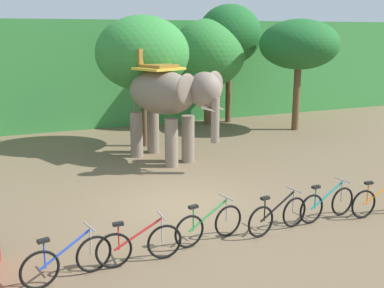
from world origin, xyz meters
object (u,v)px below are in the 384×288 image
bike_red (139,245)px  bike_teal (327,204)px  tree_right (230,35)px  elephant (168,97)px  bike_green (209,225)px  bike_black (278,216)px  tree_center (142,53)px  bike_blue (67,260)px  tree_center_right (208,54)px  tree_center_left (299,45)px  bike_orange (380,200)px

bike_red → bike_teal: (4.70, 0.32, 0.00)m
bike_red → bike_teal: same height
tree_right → elephant: tree_right is taller
bike_red → bike_green: size_ratio=1.01×
bike_red → bike_black: (3.23, 0.18, 0.00)m
tree_center → bike_blue: (-4.27, -9.05, -3.16)m
bike_teal → elephant: bearing=104.9°
tree_center_right → bike_red: size_ratio=2.88×
tree_center_left → bike_orange: tree_center_left is taller
bike_green → bike_red: bearing=-168.8°
bike_red → bike_orange: (6.03, 0.02, 0.00)m
bike_blue → bike_green: bearing=7.8°
tree_center → bike_teal: 9.37m
tree_center_left → bike_black: tree_center_left is taller
bike_red → bike_green: same height
bike_green → bike_black: size_ratio=1.00×
tree_center_left → bike_blue: (-11.46, -9.30, -3.39)m
bike_blue → bike_red: same height
tree_center → elephant: 2.72m
tree_right → bike_black: tree_right is taller
tree_center → bike_orange: size_ratio=2.89×
tree_center_right → tree_center_left: 4.18m
elephant → bike_green: (-1.41, -6.27, -1.82)m
tree_right → bike_orange: (-2.15, -12.05, -3.79)m
tree_center_left → bike_black: size_ratio=2.88×
bike_blue → tree_center_left: bearing=39.0°
tree_center → tree_center_left: bearing=2.0°
tree_center_left → bike_green: bearing=-133.7°
bike_teal → bike_black: bearing=-174.4°
tree_center → tree_right: (5.27, 3.11, 0.63)m
tree_center → tree_center_right: bearing=36.4°
bike_black → tree_center_left: bearing=52.7°
bike_teal → bike_green: bearing=180.0°
tree_right → elephant: bearing=-133.2°
tree_center → bike_green: tree_center is taller
bike_black → bike_orange: size_ratio=0.99×
bike_red → tree_center_right: bearing=59.6°
tree_center → tree_center_right: tree_center is taller
tree_center_right → tree_center_left: (3.08, -2.79, 0.44)m
bike_blue → bike_red: bearing=3.7°
tree_center_right → bike_blue: tree_center_right is taller
tree_center → bike_teal: tree_center is taller
bike_blue → bike_green: 3.01m
elephant → bike_black: bearing=-88.2°
bike_blue → bike_orange: size_ratio=0.98×
tree_center_left → bike_red: (-10.11, -9.21, -3.39)m
bike_blue → bike_black: size_ratio=0.99×
tree_center_left → tree_right: bearing=124.0°
tree_center → tree_center_left: 7.20m
tree_center_right → tree_right: tree_right is taller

